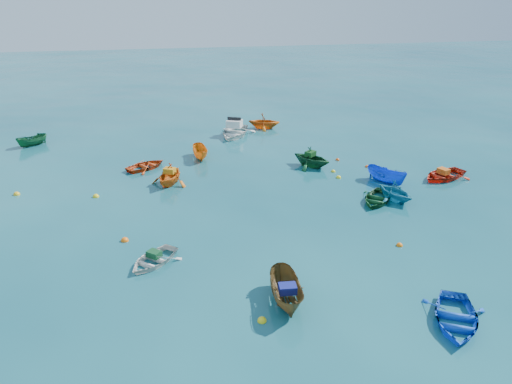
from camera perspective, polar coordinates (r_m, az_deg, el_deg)
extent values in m
plane|color=#0A414F|center=(25.25, 2.20, -5.16)|extent=(160.00, 160.00, 0.00)
imported|color=silver|center=(23.50, -11.64, -7.95)|extent=(3.24, 3.31, 0.56)
imported|color=brown|center=(20.48, 3.50, -12.55)|extent=(1.43, 3.25, 1.23)
imported|color=blue|center=(20.81, 21.75, -13.75)|extent=(3.67, 4.07, 0.69)
imported|color=orange|center=(32.23, -9.78, 0.92)|extent=(3.34, 3.50, 1.44)
imported|color=#0F431E|center=(30.06, 13.64, -1.06)|extent=(3.57, 3.71, 0.63)
imported|color=teal|center=(30.49, 15.50, -0.90)|extent=(2.96, 3.17, 1.35)
imported|color=#CF3F11|center=(35.27, -12.42, 2.66)|extent=(3.50, 3.28, 0.59)
imported|color=orange|center=(36.66, -6.33, 3.84)|extent=(1.11, 2.75, 1.05)
imported|color=#104824|center=(35.02, 6.32, 2.92)|extent=(3.71, 3.77, 1.50)
imported|color=red|center=(34.91, 20.62, 1.48)|extent=(4.03, 3.49, 0.70)
imported|color=blue|center=(33.03, 14.61, 1.05)|extent=(2.40, 3.01, 1.11)
imported|color=orange|center=(44.26, 0.92, 7.30)|extent=(3.35, 3.11, 1.44)
imported|color=#14552D|center=(43.10, -24.13, 4.85)|extent=(2.53, 2.22, 0.95)
imported|color=silver|center=(42.11, -2.47, 6.47)|extent=(4.49, 5.08, 1.47)
cube|color=#114624|center=(23.35, -11.56, -6.95)|extent=(0.75, 0.74, 0.29)
cube|color=navy|center=(19.91, 3.63, -10.97)|extent=(0.72, 0.57, 0.33)
cube|color=orange|center=(31.95, -9.85, 2.43)|extent=(0.85, 0.78, 0.34)
cube|color=#104216|center=(34.77, 6.24, 4.38)|extent=(0.88, 0.86, 0.34)
cube|color=#D35B15|center=(34.66, 20.64, 2.25)|extent=(0.76, 0.86, 0.34)
sphere|color=yellow|center=(19.51, 0.69, -14.54)|extent=(0.36, 0.36, 0.36)
sphere|color=orange|center=(25.41, 16.07, -5.93)|extent=(0.32, 0.32, 0.32)
sphere|color=yellow|center=(33.43, -25.67, -0.28)|extent=(0.39, 0.39, 0.39)
sphere|color=orange|center=(25.71, -14.76, -5.43)|extent=(0.39, 0.39, 0.39)
sphere|color=yellow|center=(33.19, 9.42, 1.61)|extent=(0.34, 0.34, 0.34)
sphere|color=#D8460B|center=(36.54, 9.30, 3.61)|extent=(0.30, 0.30, 0.30)
sphere|color=yellow|center=(31.33, -17.82, -0.54)|extent=(0.38, 0.38, 0.38)
sphere|color=#F7540D|center=(35.56, 12.58, 2.81)|extent=(0.30, 0.30, 0.30)
sphere|color=yellow|center=(34.21, 8.82, 2.30)|extent=(0.30, 0.30, 0.30)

